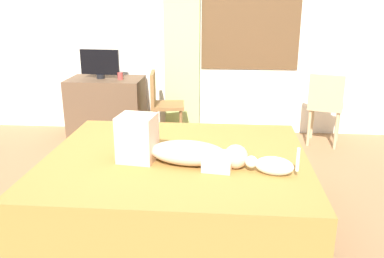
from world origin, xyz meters
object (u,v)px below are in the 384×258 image
at_px(desk, 107,108).
at_px(cup, 120,76).
at_px(bed, 177,188).
at_px(tv_monitor, 100,63).
at_px(chair_spare, 325,104).
at_px(person_lying, 175,148).
at_px(cat, 271,165).
at_px(chair_by_desk, 162,102).

relative_size(desk, cup, 10.84).
relative_size(bed, desk, 2.25).
xyz_separation_m(tv_monitor, chair_spare, (2.68, -0.12, -0.41)).
bearing_deg(chair_spare, bed, -129.66).
height_order(person_lying, cat, person_lying).
distance_m(bed, tv_monitor, 2.36).
xyz_separation_m(tv_monitor, chair_by_desk, (0.77, -0.18, -0.41)).
height_order(desk, tv_monitor, tv_monitor).
height_order(bed, person_lying, person_lying).
bearing_deg(bed, cat, -23.33).
bearing_deg(desk, tv_monitor, 180.00).
bearing_deg(chair_spare, tv_monitor, 177.47).
height_order(bed, desk, desk).
bearing_deg(desk, person_lying, -61.82).
relative_size(bed, chair_by_desk, 2.36).
distance_m(cat, desk, 2.88).
bearing_deg(cup, chair_by_desk, -14.55).
distance_m(person_lying, desk, 2.39).
xyz_separation_m(bed, tv_monitor, (-1.17, 1.95, 0.66)).
bearing_deg(chair_by_desk, cat, -62.53).
xyz_separation_m(person_lying, cat, (0.67, -0.15, -0.05)).
xyz_separation_m(desk, chair_by_desk, (0.72, -0.18, 0.14)).
bearing_deg(cat, person_lying, 167.49).
relative_size(bed, tv_monitor, 4.21).
distance_m(bed, desk, 2.24).
xyz_separation_m(person_lying, chair_spare, (1.51, 1.97, -0.14)).
distance_m(cat, cup, 2.72).
bearing_deg(chair_spare, cup, 178.26).
bearing_deg(person_lying, cat, -12.51).
height_order(desk, chair_spare, chair_spare).
bearing_deg(chair_by_desk, cup, 165.45).
relative_size(cat, tv_monitor, 0.73).
bearing_deg(tv_monitor, desk, 0.00).
distance_m(tv_monitor, chair_by_desk, 0.90).
bearing_deg(cup, person_lying, -65.81).
bearing_deg(cat, chair_spare, 68.47).
relative_size(person_lying, cat, 2.68).
distance_m(cat, tv_monitor, 2.92).
distance_m(bed, person_lying, 0.41).
relative_size(tv_monitor, cup, 5.79).
height_order(cat, chair_by_desk, chair_by_desk).
bearing_deg(bed, person_lying, -87.46).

